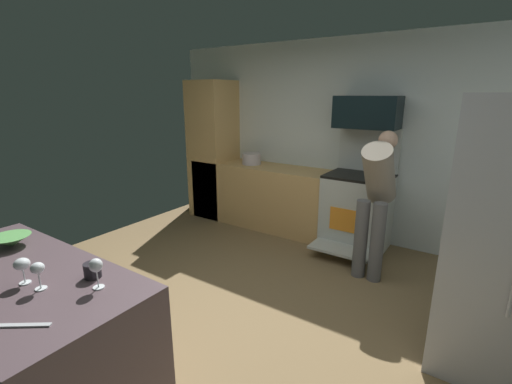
% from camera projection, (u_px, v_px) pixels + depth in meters
% --- Properties ---
extents(ground_plane, '(5.20, 4.80, 0.02)m').
position_uv_depth(ground_plane, '(233.00, 309.00, 3.27)').
color(ground_plane, olive).
extents(wall_back, '(5.20, 0.12, 2.60)m').
position_uv_depth(wall_back, '(337.00, 140.00, 4.78)').
color(wall_back, silver).
rests_on(wall_back, ground).
extents(lower_cabinet_run, '(2.40, 0.60, 0.90)m').
position_uv_depth(lower_cabinet_run, '(267.00, 196.00, 5.21)').
color(lower_cabinet_run, tan).
rests_on(lower_cabinet_run, ground).
extents(cabinet_column, '(0.60, 0.60, 2.10)m').
position_uv_depth(cabinet_column, '(213.00, 150.00, 5.59)').
color(cabinet_column, tan).
rests_on(cabinet_column, ground).
extents(oven_range, '(0.76, 0.97, 1.50)m').
position_uv_depth(oven_range, '(357.00, 209.00, 4.45)').
color(oven_range, '#BAC1B8').
rests_on(oven_range, ground).
extents(microwave, '(0.74, 0.38, 0.38)m').
position_uv_depth(microwave, '(367.00, 112.00, 4.21)').
color(microwave, black).
rests_on(microwave, oven_range).
extents(person_cook, '(0.31, 0.61, 1.53)m').
position_uv_depth(person_cook, '(376.00, 194.00, 3.67)').
color(person_cook, '#5C5C5C').
rests_on(person_cook, ground).
extents(counter_island, '(1.73, 0.80, 0.90)m').
position_uv_depth(counter_island, '(27.00, 338.00, 2.19)').
color(counter_island, '#534247').
rests_on(counter_island, ground).
extents(mixing_bowl_large, '(0.25, 0.25, 0.08)m').
position_uv_depth(mixing_bowl_large, '(11.00, 241.00, 2.41)').
color(mixing_bowl_large, '#5A9E52').
rests_on(mixing_bowl_large, counter_island).
extents(wine_glass_mid, '(0.07, 0.07, 0.15)m').
position_uv_depth(wine_glass_mid, '(38.00, 270.00, 1.86)').
color(wine_glass_mid, silver).
rests_on(wine_glass_mid, counter_island).
extents(wine_glass_far, '(0.07, 0.07, 0.17)m').
position_uv_depth(wine_glass_far, '(96.00, 267.00, 1.87)').
color(wine_glass_far, silver).
rests_on(wine_glass_far, counter_island).
extents(wine_glass_extra, '(0.08, 0.08, 0.15)m').
position_uv_depth(wine_glass_extra, '(22.00, 265.00, 1.92)').
color(wine_glass_extra, silver).
rests_on(wine_glass_extra, counter_island).
extents(mug_tea, '(0.09, 0.09, 0.09)m').
position_uv_depth(mug_tea, '(92.00, 270.00, 2.00)').
color(mug_tea, black).
rests_on(mug_tea, counter_island).
extents(knife_chef, '(0.25, 0.19, 0.01)m').
position_uv_depth(knife_chef, '(18.00, 325.00, 1.59)').
color(knife_chef, '#B7BABF').
rests_on(knife_chef, counter_island).
extents(stock_pot, '(0.28, 0.28, 0.16)m').
position_uv_depth(stock_pot, '(251.00, 159.00, 5.21)').
color(stock_pot, '#BFB5B8').
rests_on(stock_pot, lower_cabinet_run).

